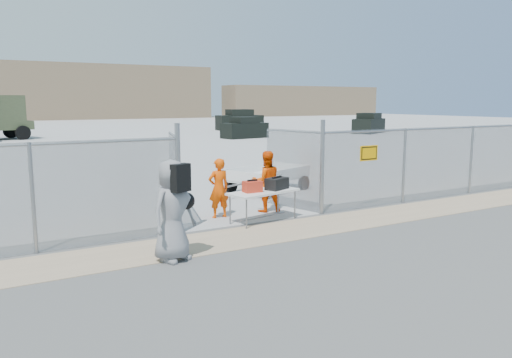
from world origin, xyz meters
TOP-DOWN VIEW (x-y plane):
  - ground at (0.00, 0.00)m, footprint 160.00×160.00m
  - tarmac_inside at (0.00, 42.00)m, footprint 160.00×80.00m
  - dirt_strip at (0.00, 1.00)m, footprint 44.00×1.60m
  - distant_hills at (5.00, 78.00)m, footprint 140.00×6.00m
  - chain_link_fence at (0.00, 2.00)m, footprint 40.00×0.20m
  - folding_table at (0.24, 2.05)m, footprint 1.95×1.13m
  - orange_bag at (-0.08, 2.03)m, footprint 0.44×0.29m
  - black_duffel at (0.64, 2.06)m, footprint 0.69×0.56m
  - security_worker_left at (-0.55, 2.96)m, footprint 0.57×0.39m
  - security_worker_right at (0.88, 2.98)m, footprint 0.94×0.81m
  - visitor at (-2.79, 0.25)m, footprint 1.10×0.92m
  - utility_trailer at (2.52, 5.58)m, footprint 4.00×3.03m
  - parked_vehicle_near at (13.38, 27.18)m, footprint 3.91×2.17m
  - parked_vehicle_mid at (18.33, 37.38)m, footprint 4.78×2.48m
  - parked_vehicle_far at (26.52, 27.00)m, footprint 4.44×3.53m

SIDE VIEW (x-z plane):
  - ground at x=0.00m, z-range 0.00..0.00m
  - tarmac_inside at x=0.00m, z-range 0.00..0.01m
  - dirt_strip at x=0.00m, z-range 0.00..0.01m
  - folding_table at x=0.24m, z-range 0.00..0.78m
  - utility_trailer at x=2.52m, z-range 0.00..0.87m
  - security_worker_left at x=-0.55m, z-range 0.00..1.54m
  - security_worker_right at x=0.88m, z-range 0.00..1.66m
  - parked_vehicle_near at x=13.38m, z-range 0.00..1.68m
  - orange_bag at x=-0.08m, z-range 0.78..1.05m
  - parked_vehicle_far at x=26.52m, z-range 0.00..1.84m
  - black_duffel at x=0.64m, z-range 0.78..1.07m
  - visitor at x=-2.79m, z-range 0.00..1.92m
  - parked_vehicle_mid at x=18.33m, z-range 0.00..2.09m
  - chain_link_fence at x=0.00m, z-range 0.00..2.20m
  - distant_hills at x=5.00m, z-range 0.00..9.00m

